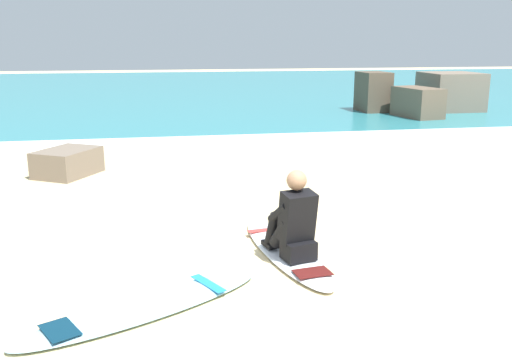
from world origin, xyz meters
TOP-DOWN VIEW (x-y plane):
  - ground_plane at (0.00, 0.00)m, footprint 80.00×80.00m
  - sea at (0.00, 20.97)m, footprint 80.00×28.00m
  - breaking_foam at (0.00, 7.27)m, footprint 80.00×0.90m
  - surfboard_main at (0.24, 0.29)m, footprint 0.84×2.32m
  - surfer_seated at (0.26, 0.05)m, footprint 0.50×0.76m
  - surfboard_spare_near at (-1.29, -0.81)m, footprint 2.33×1.57m
  - rock_outcrop_distant at (7.39, 11.11)m, footprint 3.86×3.07m
  - shoreline_rock at (-2.67, 4.62)m, footprint 1.21×1.31m

SIDE VIEW (x-z plane):
  - ground_plane at x=0.00m, z-range 0.00..0.00m
  - surfboard_spare_near at x=-1.29m, z-range 0.00..0.07m
  - surfboard_main at x=0.24m, z-range 0.00..0.07m
  - sea at x=0.00m, z-range 0.00..0.10m
  - breaking_foam at x=0.00m, z-range 0.00..0.11m
  - shoreline_rock at x=-2.67m, z-range 0.00..0.46m
  - surfer_seated at x=0.26m, z-range -0.04..0.91m
  - rock_outcrop_distant at x=7.39m, z-range -0.05..1.28m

